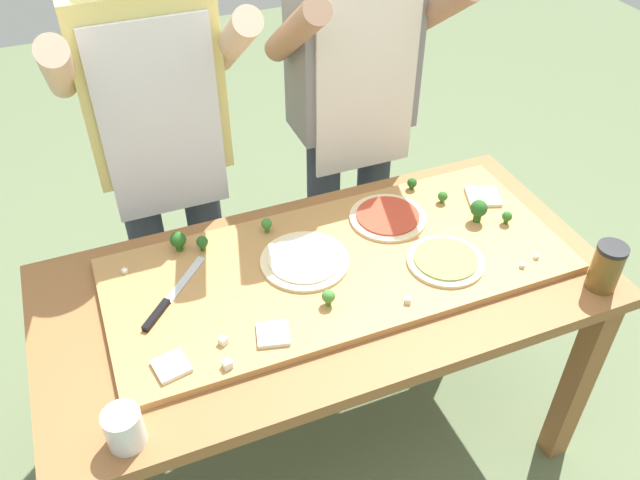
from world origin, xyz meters
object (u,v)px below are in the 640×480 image
(broccoli_floret_front_mid, at_px, (507,217))
(prep_table, at_px, (325,309))
(chefs_knife, at_px, (167,302))
(pizza_whole_cheese_artichoke, at_px, (305,260))
(pizza_slice_far_left, at_px, (483,196))
(pizza_whole_tomato_red, at_px, (388,217))
(cheese_crumble_e, at_px, (125,271))
(broccoli_floret_back_left, at_px, (412,183))
(broccoli_floret_center_right, at_px, (178,240))
(pizza_slice_center, at_px, (171,366))
(cheese_crumble_a, at_px, (227,364))
(sauce_jar, at_px, (606,267))
(flour_cup, at_px, (125,430))
(broccoli_floret_front_right, at_px, (267,224))
(cook_left, at_px, (160,136))
(broccoli_floret_back_mid, at_px, (443,197))
(cook_right, at_px, (353,99))
(cheese_crumble_d, at_px, (522,266))
(cheese_crumble_c, at_px, (223,341))
(pizza_slice_near_left, at_px, (273,334))
(cheese_crumble_b, at_px, (536,257))
(broccoli_floret_front_left, at_px, (479,209))
(broccoli_floret_back_right, at_px, (202,242))
(pizza_whole_pesto_green, at_px, (446,260))
(broccoli_floret_center_left, at_px, (328,297))
(cheese_crumble_f, at_px, (408,300))

(broccoli_floret_front_mid, bearing_deg, prep_table, -179.18)
(chefs_knife, distance_m, pizza_whole_cheese_artichoke, 0.39)
(pizza_slice_far_left, bearing_deg, pizza_whole_tomato_red, 177.02)
(pizza_whole_cheese_artichoke, xyz_separation_m, cheese_crumble_e, (-0.48, 0.15, -0.00))
(broccoli_floret_back_left, xyz_separation_m, broccoli_floret_center_right, (-0.76, -0.02, 0.01))
(chefs_knife, relative_size, broccoli_floret_back_left, 5.96)
(pizza_slice_center, height_order, broccoli_floret_center_right, broccoli_floret_center_right)
(cheese_crumble_a, distance_m, sauce_jar, 1.04)
(chefs_knife, bearing_deg, flour_cup, -114.41)
(sauce_jar, bearing_deg, broccoli_floret_front_right, 145.30)
(broccoli_floret_front_right, xyz_separation_m, cook_left, (-0.22, 0.32, 0.17))
(broccoli_floret_back_mid, distance_m, cheese_crumble_e, 0.98)
(cheese_crumble_e, xyz_separation_m, cook_right, (0.84, 0.35, 0.19))
(broccoli_floret_front_right, distance_m, cheese_crumble_d, 0.74)
(broccoli_floret_center_right, bearing_deg, prep_table, -36.39)
(cheese_crumble_e, bearing_deg, cheese_crumble_a, -67.89)
(broccoli_floret_front_right, distance_m, cheese_crumble_c, 0.44)
(broccoli_floret_center_right, height_order, cheese_crumble_c, broccoli_floret_center_right)
(pizza_slice_near_left, xyz_separation_m, cheese_crumble_c, (-0.12, 0.02, 0.00))
(cheese_crumble_b, bearing_deg, broccoli_floret_back_mid, 108.56)
(broccoli_floret_back_mid, bearing_deg, pizza_slice_near_left, -153.97)
(cook_right, bearing_deg, broccoli_floret_front_mid, -64.51)
(pizza_whole_cheese_artichoke, relative_size, broccoli_floret_front_left, 3.44)
(pizza_whole_cheese_artichoke, height_order, broccoli_floret_back_mid, broccoli_floret_back_mid)
(broccoli_floret_back_left, relative_size, broccoli_floret_front_right, 0.83)
(pizza_whole_tomato_red, xyz_separation_m, broccoli_floret_front_mid, (0.32, -0.15, 0.02))
(prep_table, distance_m, cheese_crumble_c, 0.38)
(broccoli_floret_back_left, height_order, cheese_crumble_a, broccoli_floret_back_left)
(broccoli_floret_back_mid, relative_size, broccoli_floret_back_right, 0.82)
(flour_cup, distance_m, sauce_jar, 1.28)
(pizza_whole_pesto_green, distance_m, broccoli_floret_front_mid, 0.27)
(prep_table, height_order, broccoli_floret_center_right, broccoli_floret_center_right)
(broccoli_floret_center_right, bearing_deg, broccoli_floret_center_left, -49.37)
(cheese_crumble_f, distance_m, flour_cup, 0.76)
(broccoli_floret_front_left, bearing_deg, cheese_crumble_f, -147.16)
(cheese_crumble_f, bearing_deg, cheese_crumble_b, 2.61)
(pizza_slice_far_left, height_order, cheese_crumble_f, cheese_crumble_f)
(prep_table, bearing_deg, cheese_crumble_b, -15.38)
(pizza_whole_pesto_green, relative_size, broccoli_floret_front_left, 2.98)
(broccoli_floret_front_mid, distance_m, broccoli_floret_back_mid, 0.21)
(chefs_knife, distance_m, flour_cup, 0.40)
(pizza_whole_pesto_green, bearing_deg, broccoli_floret_center_right, 153.85)
(pizza_whole_pesto_green, height_order, cook_right, cook_right)
(pizza_whole_tomato_red, xyz_separation_m, broccoli_floret_center_left, (-0.31, -0.27, 0.02))
(pizza_whole_pesto_green, xyz_separation_m, broccoli_floret_back_left, (0.08, 0.35, 0.02))
(chefs_knife, relative_size, pizza_whole_cheese_artichoke, 0.93)
(broccoli_floret_front_mid, height_order, broccoli_floret_center_left, broccoli_floret_center_left)
(broccoli_floret_front_left, xyz_separation_m, broccoli_floret_back_right, (-0.80, 0.18, -0.02))
(pizza_slice_center, distance_m, cook_left, 0.76)
(pizza_slice_center, relative_size, broccoli_floret_front_left, 1.06)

